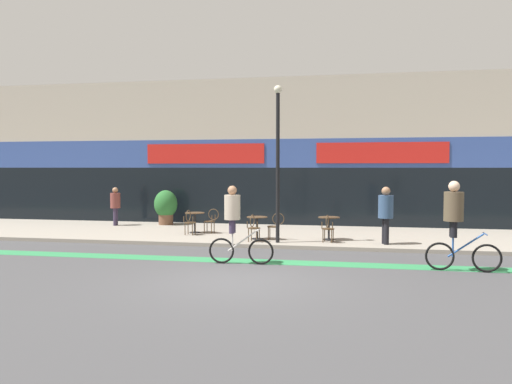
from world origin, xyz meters
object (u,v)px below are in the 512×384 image
at_px(bistro_table_0, 195,218).
at_px(cafe_chair_1_near, 253,226).
at_px(bistro_table_2, 329,224).
at_px(pedestrian_far_end, 115,203).
at_px(bistro_table_1, 257,223).
at_px(cafe_chair_0_side, 211,219).
at_px(cafe_chair_1_side, 276,224).
at_px(planter_pot, 166,206).
at_px(cafe_chair_2_near, 328,227).
at_px(lamp_post, 278,152).
at_px(cyclist_1, 235,219).
at_px(cyclist_0, 456,218).
at_px(cafe_chair_0_near, 189,221).
at_px(pedestrian_near_end, 386,210).

distance_m(bistro_table_0, cafe_chair_1_near, 3.12).
bearing_deg(bistro_table_2, pedestrian_far_end, 164.05).
xyz_separation_m(bistro_table_1, cafe_chair_0_side, (-1.93, 1.17, -0.02)).
relative_size(cafe_chair_1_side, planter_pot, 0.62).
distance_m(cafe_chair_2_near, pedestrian_far_end, 9.44).
bearing_deg(bistro_table_1, pedestrian_far_end, 156.60).
bearing_deg(pedestrian_far_end, lamp_post, 145.78).
bearing_deg(cafe_chair_1_near, bistro_table_1, 6.81).
height_order(cafe_chair_0_side, pedestrian_far_end, pedestrian_far_end).
distance_m(cyclist_1, pedestrian_far_end, 9.30).
relative_size(cafe_chair_1_near, cyclist_0, 0.41).
xyz_separation_m(planter_pot, cyclist_1, (4.67, -7.23, 0.28)).
xyz_separation_m(cafe_chair_0_near, cyclist_1, (2.66, -4.27, 0.54)).
relative_size(bistro_table_1, bistro_table_2, 0.99).
xyz_separation_m(cafe_chair_1_side, pedestrian_near_end, (3.54, -0.33, 0.56)).
height_order(bistro_table_2, cafe_chair_2_near, cafe_chair_2_near).
height_order(cafe_chair_2_near, pedestrian_far_end, pedestrian_far_end).
bearing_deg(cyclist_1, cafe_chair_0_side, 110.39).
xyz_separation_m(bistro_table_1, pedestrian_near_end, (4.16, -0.33, 0.53)).
xyz_separation_m(cyclist_0, pedestrian_near_end, (-1.43, 3.28, -0.11)).
xyz_separation_m(cafe_chair_1_side, cafe_chair_2_near, (1.74, -0.35, 0.00)).
xyz_separation_m(cafe_chair_1_near, cafe_chair_1_side, (0.64, 0.62, 0.00)).
distance_m(bistro_table_2, cafe_chair_1_side, 1.78).
xyz_separation_m(cafe_chair_1_side, lamp_post, (0.16, -0.62, 2.39)).
bearing_deg(cafe_chair_1_side, cafe_chair_0_side, -23.60).
height_order(cafe_chair_0_near, cafe_chair_1_side, same).
distance_m(cafe_chair_1_near, pedestrian_far_end, 7.38).
bearing_deg(bistro_table_0, lamp_post, -28.26).
bearing_deg(pedestrian_far_end, bistro_table_2, 155.04).
relative_size(cafe_chair_0_near, pedestrian_far_end, 0.57).
bearing_deg(cafe_chair_0_side, bistro_table_2, 173.07).
xyz_separation_m(cyclist_0, cyclist_1, (-5.50, -0.11, -0.12)).
bearing_deg(lamp_post, bistro_table_1, 141.84).
xyz_separation_m(bistro_table_1, lamp_post, (0.79, -0.62, 2.36)).
bearing_deg(cafe_chair_2_near, cafe_chair_0_side, 78.43).
height_order(cafe_chair_1_near, pedestrian_far_end, pedestrian_far_end).
bearing_deg(pedestrian_far_end, cafe_chair_1_side, 149.44).
bearing_deg(planter_pot, cafe_chair_0_near, -55.73).
bearing_deg(cafe_chair_0_near, bistro_table_0, 3.50).
xyz_separation_m(bistro_table_2, cafe_chair_0_near, (-4.94, 0.28, -0.03)).
distance_m(cafe_chair_0_side, cyclist_0, 8.94).
xyz_separation_m(cyclist_1, pedestrian_near_end, (4.07, 3.39, 0.01)).
distance_m(cyclist_1, pedestrian_near_end, 5.29).
relative_size(bistro_table_2, cafe_chair_1_side, 0.85).
height_order(cafe_chair_0_side, cafe_chair_1_side, same).
bearing_deg(planter_pot, cafe_chair_1_near, -42.17).
distance_m(bistro_table_0, cafe_chair_2_near, 5.16).
bearing_deg(cafe_chair_1_near, bistro_table_0, 62.43).
distance_m(bistro_table_1, cafe_chair_1_near, 0.63).
xyz_separation_m(bistro_table_0, cafe_chair_0_side, (0.63, -0.01, -0.02)).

